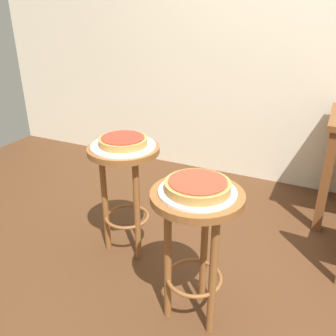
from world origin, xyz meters
name	(u,v)px	position (x,y,z in m)	size (l,w,h in m)	color
ground_plane	(244,314)	(0.00, 0.00, 0.00)	(6.00, 6.00, 0.00)	#4C2D19
stool_foreground	(196,227)	(-0.24, -0.11, 0.52)	(0.42, 0.42, 0.70)	brown
serving_plate_foreground	(197,192)	(-0.24, -0.11, 0.70)	(0.34, 0.34, 0.01)	silver
pizza_foreground	(198,186)	(-0.24, -0.11, 0.73)	(0.29, 0.29, 0.05)	#B78442
stool_middle	(125,174)	(-0.82, 0.23, 0.52)	(0.42, 0.42, 0.70)	brown
serving_plate_middle	(123,146)	(-0.82, 0.23, 0.70)	(0.37, 0.37, 0.01)	silver
pizza_middle	(123,141)	(-0.82, 0.23, 0.73)	(0.28, 0.28, 0.05)	#B78442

